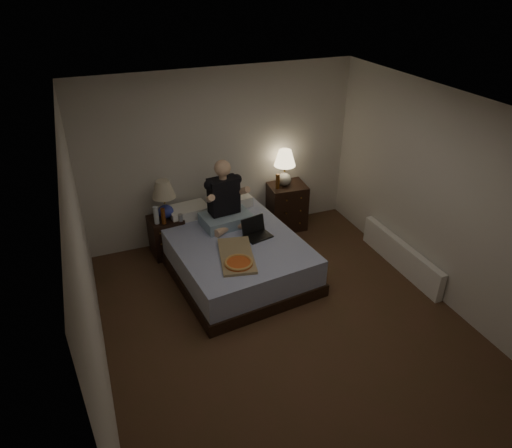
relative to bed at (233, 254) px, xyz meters
name	(u,v)px	position (x,y,z in m)	size (l,w,h in m)	color
floor	(284,322)	(0.20, -1.21, -0.26)	(4.00, 4.50, 0.00)	brown
ceiling	(293,112)	(0.20, -1.21, 2.24)	(4.00, 4.50, 0.00)	white
wall_back	(221,156)	(0.20, 1.04, 0.99)	(4.00, 2.50, 0.00)	silver
wall_front	(438,398)	(0.20, -3.46, 0.99)	(4.00, 2.50, 0.00)	silver
wall_left	(86,273)	(-1.80, -1.21, 0.99)	(4.50, 2.50, 0.00)	silver
wall_right	(442,199)	(2.20, -1.21, 0.99)	(4.50, 2.50, 0.00)	silver
bed	(233,254)	(0.00, 0.00, 0.00)	(1.57, 2.09, 0.52)	#5767AF
nightstand_left	(167,236)	(-0.74, 0.75, 0.03)	(0.44, 0.40, 0.58)	black
nightstand_right	(286,206)	(1.17, 0.84, 0.10)	(0.56, 0.50, 0.73)	black
lamp_left	(164,200)	(-0.72, 0.76, 0.60)	(0.32, 0.32, 0.56)	#2A359A
lamp_right	(285,168)	(1.12, 0.84, 0.75)	(0.32, 0.32, 0.56)	gray
water_bottle	(156,215)	(-0.87, 0.64, 0.44)	(0.07, 0.07, 0.25)	silver
soda_can	(180,218)	(-0.55, 0.59, 0.37)	(0.07, 0.07, 0.10)	#B2B3AD
beer_bottle_left	(163,216)	(-0.78, 0.60, 0.43)	(0.06, 0.06, 0.23)	#5F2D0D
beer_bottle_right	(278,181)	(0.98, 0.76, 0.58)	(0.06, 0.06, 0.23)	#562F0C
person	(225,194)	(0.03, 0.36, 0.73)	(0.66, 0.52, 0.93)	black
laptop	(258,229)	(0.31, -0.12, 0.38)	(0.34, 0.28, 0.24)	black
pizza_box	(239,263)	(-0.15, -0.65, 0.30)	(0.40, 0.76, 0.08)	tan
radiator	(401,256)	(2.13, -0.80, -0.06)	(0.10, 1.60, 0.40)	white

